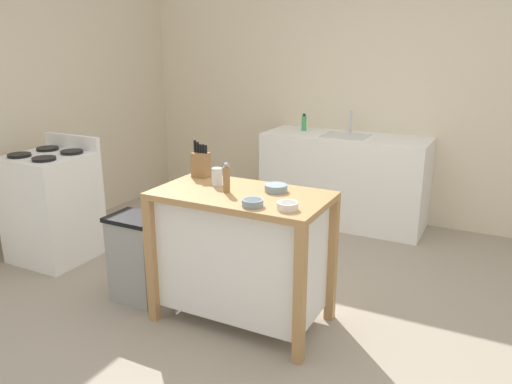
{
  "coord_description": "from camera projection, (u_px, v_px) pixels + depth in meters",
  "views": [
    {
      "loc": [
        1.3,
        -2.68,
        1.79
      ],
      "look_at": [
        -0.15,
        0.14,
        0.83
      ],
      "focal_mm": 35.51,
      "sensor_mm": 36.0,
      "label": 1
    }
  ],
  "objects": [
    {
      "name": "sink_counter",
      "position": [
        344.0,
        179.0,
        5.06
      ],
      "size": [
        1.6,
        0.6,
        0.89
      ],
      "color": "white",
      "rests_on": "ground"
    },
    {
      "name": "trash_bin",
      "position": [
        137.0,
        258.0,
        3.56
      ],
      "size": [
        0.36,
        0.28,
        0.63
      ],
      "color": "gray",
      "rests_on": "ground"
    },
    {
      "name": "bowl_ceramic_wide",
      "position": [
        253.0,
        202.0,
        2.87
      ],
      "size": [
        0.12,
        0.12,
        0.04
      ],
      "color": "gray",
      "rests_on": "kitchen_island"
    },
    {
      "name": "bowl_stoneware_deep",
      "position": [
        287.0,
        206.0,
        2.82
      ],
      "size": [
        0.12,
        0.12,
        0.04
      ],
      "color": "silver",
      "rests_on": "kitchen_island"
    },
    {
      "name": "pepper_grinder",
      "position": [
        226.0,
        178.0,
        3.12
      ],
      "size": [
        0.04,
        0.04,
        0.19
      ],
      "color": "olive",
      "rests_on": "kitchen_island"
    },
    {
      "name": "bottle_spray_cleaner",
      "position": [
        304.0,
        123.0,
        5.16
      ],
      "size": [
        0.05,
        0.05,
        0.17
      ],
      "color": "green",
      "rests_on": "sink_counter"
    },
    {
      "name": "stove",
      "position": [
        53.0,
        206.0,
        4.22
      ],
      "size": [
        0.6,
        0.6,
        1.01
      ],
      "color": "white",
      "rests_on": "ground"
    },
    {
      "name": "wall_left",
      "position": [
        68.0,
        92.0,
        4.9
      ],
      "size": [
        0.1,
        3.0,
        2.6
      ],
      "primitive_type": "cube",
      "color": "beige",
      "rests_on": "ground"
    },
    {
      "name": "sink_faucet",
      "position": [
        351.0,
        122.0,
        5.01
      ],
      "size": [
        0.02,
        0.02,
        0.22
      ],
      "color": "#B7BCC1",
      "rests_on": "sink_counter"
    },
    {
      "name": "ground_plane",
      "position": [
        266.0,
        320.0,
        3.37
      ],
      "size": [
        6.19,
        6.19,
        0.0
      ],
      "primitive_type": "plane",
      "color": "gray",
      "rests_on": "ground"
    },
    {
      "name": "kitchen_island",
      "position": [
        242.0,
        250.0,
        3.25
      ],
      "size": [
        1.09,
        0.6,
        0.88
      ],
      "color": "#AD7F4C",
      "rests_on": "ground"
    },
    {
      "name": "wall_back",
      "position": [
        373.0,
        91.0,
        5.04
      ],
      "size": [
        5.19,
        0.1,
        2.6
      ],
      "primitive_type": "cube",
      "color": "beige",
      "rests_on": "ground"
    },
    {
      "name": "drinking_cup",
      "position": [
        217.0,
        177.0,
        3.26
      ],
      "size": [
        0.07,
        0.07,
        0.12
      ],
      "color": "silver",
      "rests_on": "kitchen_island"
    },
    {
      "name": "bowl_ceramic_small",
      "position": [
        276.0,
        188.0,
        3.15
      ],
      "size": [
        0.14,
        0.14,
        0.04
      ],
      "color": "gray",
      "rests_on": "kitchen_island"
    },
    {
      "name": "knife_block",
      "position": [
        201.0,
        164.0,
        3.46
      ],
      "size": [
        0.11,
        0.09,
        0.25
      ],
      "color": "olive",
      "rests_on": "kitchen_island"
    }
  ]
}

